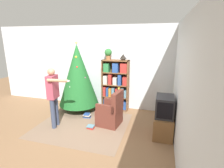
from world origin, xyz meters
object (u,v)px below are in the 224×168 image
at_px(christmas_tree, 78,75).
at_px(standing_person, 53,93).
at_px(armchair, 111,113).
at_px(table_lamp, 123,57).
at_px(television, 165,106).
at_px(bookshelf, 116,86).
at_px(potted_plant, 108,53).

relative_size(christmas_tree, standing_person, 1.40).
height_order(armchair, table_lamp, table_lamp).
bearing_deg(television, table_lamp, 135.34).
bearing_deg(table_lamp, standing_person, -131.82).
bearing_deg(christmas_tree, bookshelf, 21.51).
height_order(bookshelf, christmas_tree, christmas_tree).
distance_m(television, armchair, 1.38).
bearing_deg(armchair, christmas_tree, -110.51).
height_order(christmas_tree, standing_person, christmas_tree).
height_order(bookshelf, armchair, bookshelf).
bearing_deg(television, armchair, 172.75).
distance_m(christmas_tree, potted_plant, 1.12).
relative_size(bookshelf, television, 2.82).
distance_m(television, christmas_tree, 2.69).
bearing_deg(standing_person, table_lamp, 131.17).
height_order(armchair, standing_person, standing_person).
xyz_separation_m(television, armchair, (-1.31, 0.17, -0.40)).
relative_size(bookshelf, christmas_tree, 0.74).
relative_size(television, christmas_tree, 0.26).
height_order(christmas_tree, potted_plant, christmas_tree).
xyz_separation_m(bookshelf, potted_plant, (-0.24, 0.01, 1.00)).
bearing_deg(bookshelf, television, -39.78).
bearing_deg(television, potted_plant, 144.22).
xyz_separation_m(christmas_tree, standing_person, (-0.11, -1.13, -0.24)).
xyz_separation_m(armchair, potted_plant, (-0.39, 1.06, 1.44)).
bearing_deg(armchair, bookshelf, -164.48).
bearing_deg(standing_person, christmas_tree, 167.67).
height_order(television, table_lamp, table_lamp).
bearing_deg(table_lamp, television, -44.66).
distance_m(bookshelf, christmas_tree, 1.20).
relative_size(christmas_tree, potted_plant, 6.43).
distance_m(armchair, potted_plant, 1.83).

